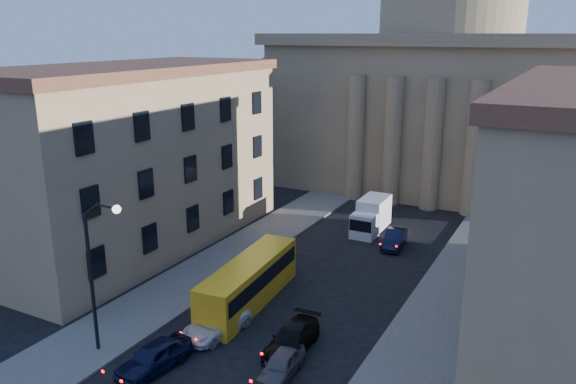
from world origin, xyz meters
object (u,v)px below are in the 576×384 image
at_px(box_truck, 371,216).
at_px(car_left_near, 154,357).
at_px(street_lamp, 97,265).
at_px(city_bus, 249,281).

bearing_deg(box_truck, car_left_near, -96.57).
height_order(street_lamp, city_bus, street_lamp).
xyz_separation_m(street_lamp, box_truck, (6.17, 25.65, -3.89)).
bearing_deg(city_bus, street_lamp, -118.04).
distance_m(car_left_near, box_truck, 25.76).
bearing_deg(city_bus, box_truck, 77.39).
bearing_deg(car_left_near, city_bus, 94.76).
distance_m(street_lamp, city_bus, 10.38).
height_order(street_lamp, car_left_near, street_lamp).
distance_m(city_bus, box_truck, 16.92).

